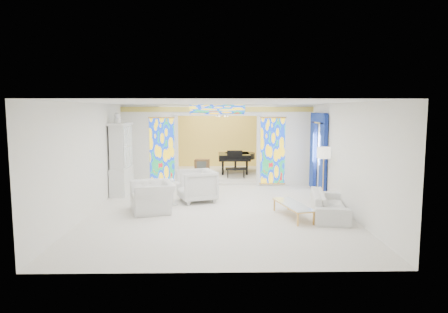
{
  "coord_description": "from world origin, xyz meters",
  "views": [
    {
      "loc": [
        -0.04,
        -12.65,
        2.83
      ],
      "look_at": [
        0.21,
        0.2,
        1.3
      ],
      "focal_mm": 32.0,
      "sensor_mm": 36.0,
      "label": 1
    }
  ],
  "objects_px": {
    "china_cabinet": "(121,159)",
    "armchair_left": "(153,197)",
    "armchair_right": "(197,186)",
    "sofa": "(329,204)",
    "grand_piano": "(237,157)",
    "tv_console": "(202,165)",
    "coffee_table": "(293,205)"
  },
  "relations": [
    {
      "from": "china_cabinet",
      "to": "coffee_table",
      "type": "xyz_separation_m",
      "value": [
        5.17,
        -3.08,
        -0.83
      ]
    },
    {
      "from": "sofa",
      "to": "grand_piano",
      "type": "distance_m",
      "value": 6.72
    },
    {
      "from": "armchair_right",
      "to": "grand_piano",
      "type": "distance_m",
      "value": 4.8
    },
    {
      "from": "armchair_right",
      "to": "grand_piano",
      "type": "height_order",
      "value": "grand_piano"
    },
    {
      "from": "armchair_right",
      "to": "sofa",
      "type": "height_order",
      "value": "armchair_right"
    },
    {
      "from": "china_cabinet",
      "to": "coffee_table",
      "type": "relative_size",
      "value": 1.59
    },
    {
      "from": "china_cabinet",
      "to": "sofa",
      "type": "bearing_deg",
      "value": -25.53
    },
    {
      "from": "armchair_left",
      "to": "armchair_right",
      "type": "bearing_deg",
      "value": 118.32
    },
    {
      "from": "sofa",
      "to": "armchair_left",
      "type": "bearing_deg",
      "value": 93.15
    },
    {
      "from": "china_cabinet",
      "to": "armchair_right",
      "type": "distance_m",
      "value": 2.9
    },
    {
      "from": "china_cabinet",
      "to": "grand_piano",
      "type": "xyz_separation_m",
      "value": [
        4.03,
        3.4,
        -0.33
      ]
    },
    {
      "from": "china_cabinet",
      "to": "coffee_table",
      "type": "height_order",
      "value": "china_cabinet"
    },
    {
      "from": "armchair_right",
      "to": "coffee_table",
      "type": "xyz_separation_m",
      "value": [
        2.61,
        -1.92,
        -0.15
      ]
    },
    {
      "from": "china_cabinet",
      "to": "grand_piano",
      "type": "distance_m",
      "value": 5.29
    },
    {
      "from": "armchair_left",
      "to": "tv_console",
      "type": "bearing_deg",
      "value": 148.26
    },
    {
      "from": "tv_console",
      "to": "armchair_left",
      "type": "bearing_deg",
      "value": -99.05
    },
    {
      "from": "tv_console",
      "to": "grand_piano",
      "type": "bearing_deg",
      "value": 37.05
    },
    {
      "from": "sofa",
      "to": "china_cabinet",
      "type": "bearing_deg",
      "value": 74.46
    },
    {
      "from": "china_cabinet",
      "to": "sofa",
      "type": "xyz_separation_m",
      "value": [
        6.17,
        -2.94,
        -0.85
      ]
    },
    {
      "from": "china_cabinet",
      "to": "armchair_left",
      "type": "height_order",
      "value": "china_cabinet"
    },
    {
      "from": "china_cabinet",
      "to": "armchair_right",
      "type": "bearing_deg",
      "value": -24.25
    },
    {
      "from": "china_cabinet",
      "to": "coffee_table",
      "type": "distance_m",
      "value": 6.08
    },
    {
      "from": "armchair_right",
      "to": "coffee_table",
      "type": "relative_size",
      "value": 0.63
    },
    {
      "from": "sofa",
      "to": "armchair_right",
      "type": "bearing_deg",
      "value": 73.57
    },
    {
      "from": "armchair_right",
      "to": "china_cabinet",
      "type": "bearing_deg",
      "value": -133.45
    },
    {
      "from": "coffee_table",
      "to": "grand_piano",
      "type": "height_order",
      "value": "grand_piano"
    },
    {
      "from": "sofa",
      "to": "tv_console",
      "type": "xyz_separation_m",
      "value": [
        -3.56,
        5.45,
        0.29
      ]
    },
    {
      "from": "coffee_table",
      "to": "tv_console",
      "type": "height_order",
      "value": "tv_console"
    },
    {
      "from": "tv_console",
      "to": "sofa",
      "type": "bearing_deg",
      "value": -52.01
    },
    {
      "from": "armchair_left",
      "to": "coffee_table",
      "type": "relative_size",
      "value": 0.74
    },
    {
      "from": "china_cabinet",
      "to": "tv_console",
      "type": "height_order",
      "value": "china_cabinet"
    },
    {
      "from": "armchair_right",
      "to": "sofa",
      "type": "xyz_separation_m",
      "value": [
        3.6,
        -1.79,
        -0.17
      ]
    }
  ]
}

